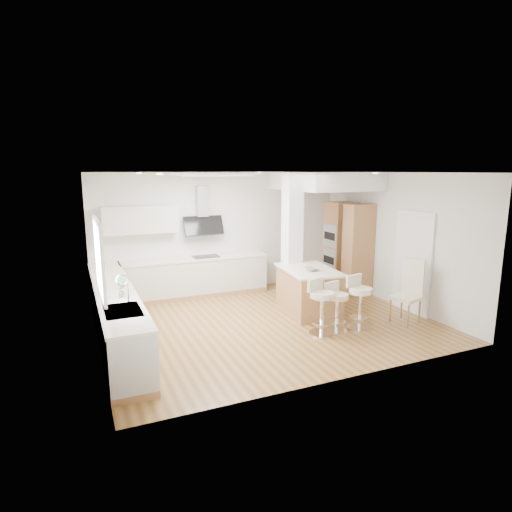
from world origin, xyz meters
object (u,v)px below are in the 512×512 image
bar_stool_c (359,299)px  dining_chair (409,289)px  bar_stool_a (321,304)px  bar_stool_b (336,304)px  peninsula (308,290)px

bar_stool_c → dining_chair: (1.08, -0.08, 0.10)m
bar_stool_a → bar_stool_c: bearing=-22.2°
bar_stool_b → bar_stool_a: bearing=168.6°
bar_stool_c → peninsula: bearing=93.2°
bar_stool_a → dining_chair: dining_chair is taller
bar_stool_b → peninsula: bearing=71.8°
peninsula → bar_stool_c: 1.24m
peninsula → bar_stool_a: (-0.42, -1.14, 0.10)m
bar_stool_b → bar_stool_c: 0.46m
bar_stool_c → dining_chair: dining_chair is taller
bar_stool_a → bar_stool_c: 0.78m
dining_chair → bar_stool_b: bearing=159.5°
peninsula → bar_stool_a: size_ratio=1.60×
bar_stool_a → bar_stool_c: size_ratio=1.01×
bar_stool_a → dining_chair: bearing=-23.4°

